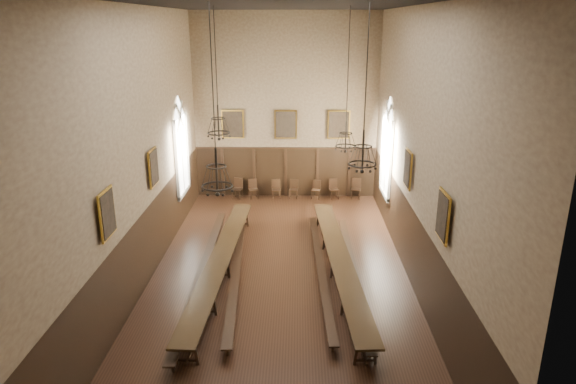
{
  "coord_description": "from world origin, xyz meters",
  "views": [
    {
      "loc": [
        0.61,
        -15.96,
        8.47
      ],
      "look_at": [
        0.26,
        1.5,
        2.67
      ],
      "focal_mm": 32.0,
      "sensor_mm": 36.0,
      "label": 1
    }
  ],
  "objects_px": {
    "chandelier_front_right": "(363,153)",
    "table_left": "(221,267)",
    "bench_left_outer": "(203,272)",
    "chandelier_front_left": "(217,175)",
    "chair_1": "(237,192)",
    "table_right": "(339,267)",
    "chair_7": "(356,192)",
    "chandelier_back_right": "(346,136)",
    "bench_left_inner": "(237,267)",
    "bench_right_outer": "(353,275)",
    "chair_3": "(276,193)",
    "chair_4": "(294,192)",
    "bench_right_inner": "(321,270)",
    "chandelier_back_left": "(218,125)",
    "chair_2": "(254,193)",
    "chair_6": "(334,193)",
    "chair_5": "(316,193)"
  },
  "relations": [
    {
      "from": "table_right",
      "to": "chair_2",
      "type": "xyz_separation_m",
      "value": [
        -3.68,
        8.41,
        -0.12
      ]
    },
    {
      "from": "chair_3",
      "to": "chandelier_front_left",
      "type": "relative_size",
      "value": 0.19
    },
    {
      "from": "chair_4",
      "to": "chandelier_front_right",
      "type": "distance_m",
      "value": 12.46
    },
    {
      "from": "chandelier_front_left",
      "to": "chair_2",
      "type": "bearing_deg",
      "value": 89.64
    },
    {
      "from": "bench_right_outer",
      "to": "chandelier_front_left",
      "type": "height_order",
      "value": "chandelier_front_left"
    },
    {
      "from": "table_right",
      "to": "chair_3",
      "type": "xyz_separation_m",
      "value": [
        -2.53,
        8.44,
        -0.13
      ]
    },
    {
      "from": "bench_left_outer",
      "to": "chair_1",
      "type": "bearing_deg",
      "value": 88.73
    },
    {
      "from": "bench_left_inner",
      "to": "chair_7",
      "type": "relative_size",
      "value": 9.7
    },
    {
      "from": "bench_left_outer",
      "to": "table_left",
      "type": "bearing_deg",
      "value": 18.26
    },
    {
      "from": "table_right",
      "to": "chandelier_front_right",
      "type": "relative_size",
      "value": 2.48
    },
    {
      "from": "table_right",
      "to": "chair_7",
      "type": "height_order",
      "value": "chair_7"
    },
    {
      "from": "chair_5",
      "to": "table_left",
      "type": "bearing_deg",
      "value": -99.48
    },
    {
      "from": "chandelier_front_right",
      "to": "table_left",
      "type": "bearing_deg",
      "value": 148.24
    },
    {
      "from": "table_left",
      "to": "chandelier_front_left",
      "type": "distance_m",
      "value": 4.5
    },
    {
      "from": "chair_7",
      "to": "chandelier_back_right",
      "type": "relative_size",
      "value": 0.21
    },
    {
      "from": "chair_5",
      "to": "chandelier_front_right",
      "type": "height_order",
      "value": "chandelier_front_right"
    },
    {
      "from": "table_left",
      "to": "bench_left_outer",
      "type": "height_order",
      "value": "table_left"
    },
    {
      "from": "chair_3",
      "to": "chair_4",
      "type": "relative_size",
      "value": 1.01
    },
    {
      "from": "chandelier_front_left",
      "to": "chandelier_front_right",
      "type": "distance_m",
      "value": 4.14
    },
    {
      "from": "table_left",
      "to": "chair_4",
      "type": "bearing_deg",
      "value": 74.23
    },
    {
      "from": "bench_left_inner",
      "to": "chandelier_front_right",
      "type": "xyz_separation_m",
      "value": [
        3.85,
        -2.93,
        4.89
      ]
    },
    {
      "from": "chair_1",
      "to": "bench_left_inner",
      "type": "bearing_deg",
      "value": -68.89
    },
    {
      "from": "chair_1",
      "to": "chandelier_front_left",
      "type": "relative_size",
      "value": 0.2
    },
    {
      "from": "chandelier_back_right",
      "to": "chandelier_front_right",
      "type": "distance_m",
      "value": 5.06
    },
    {
      "from": "table_left",
      "to": "table_right",
      "type": "relative_size",
      "value": 1.0
    },
    {
      "from": "chair_2",
      "to": "chandelier_front_left",
      "type": "xyz_separation_m",
      "value": [
        -0.07,
        -10.63,
        4.06
      ]
    },
    {
      "from": "table_right",
      "to": "chair_6",
      "type": "relative_size",
      "value": 10.73
    },
    {
      "from": "bench_right_inner",
      "to": "chair_1",
      "type": "distance_m",
      "value": 9.2
    },
    {
      "from": "chair_2",
      "to": "bench_left_inner",
      "type": "bearing_deg",
      "value": -107.96
    },
    {
      "from": "chair_2",
      "to": "bench_left_outer",
      "type": "bearing_deg",
      "value": -115.25
    },
    {
      "from": "chair_2",
      "to": "chandelier_front_left",
      "type": "distance_m",
      "value": 11.38
    },
    {
      "from": "bench_left_outer",
      "to": "chair_5",
      "type": "distance_m",
      "value": 9.7
    },
    {
      "from": "chandelier_back_right",
      "to": "bench_right_inner",
      "type": "bearing_deg",
      "value": -112.55
    },
    {
      "from": "bench_right_inner",
      "to": "chandelier_back_right",
      "type": "relative_size",
      "value": 1.87
    },
    {
      "from": "chandelier_front_right",
      "to": "chair_1",
      "type": "bearing_deg",
      "value": 113.06
    },
    {
      "from": "bench_right_inner",
      "to": "chair_4",
      "type": "relative_size",
      "value": 9.87
    },
    {
      "from": "bench_right_outer",
      "to": "chair_3",
      "type": "relative_size",
      "value": 9.91
    },
    {
      "from": "chair_4",
      "to": "chandelier_front_right",
      "type": "height_order",
      "value": "chandelier_front_right"
    },
    {
      "from": "bench_right_inner",
      "to": "chandelier_back_left",
      "type": "height_order",
      "value": "chandelier_back_left"
    },
    {
      "from": "chair_6",
      "to": "chandelier_front_left",
      "type": "relative_size",
      "value": 0.19
    },
    {
      "from": "table_left",
      "to": "table_right",
      "type": "distance_m",
      "value": 4.09
    },
    {
      "from": "bench_left_inner",
      "to": "chandelier_back_left",
      "type": "xyz_separation_m",
      "value": [
        -0.72,
        1.88,
        4.7
      ]
    },
    {
      "from": "bench_right_outer",
      "to": "chandelier_front_right",
      "type": "bearing_deg",
      "value": -94.6
    },
    {
      "from": "chair_4",
      "to": "chair_6",
      "type": "xyz_separation_m",
      "value": [
        2.03,
        -0.03,
        0.01
      ]
    },
    {
      "from": "chair_3",
      "to": "chandelier_back_left",
      "type": "distance_m",
      "value": 8.15
    },
    {
      "from": "chair_2",
      "to": "chair_6",
      "type": "distance_m",
      "value": 4.05
    },
    {
      "from": "chair_1",
      "to": "chair_2",
      "type": "bearing_deg",
      "value": 15.74
    },
    {
      "from": "bench_left_outer",
      "to": "chandelier_front_left",
      "type": "bearing_deg",
      "value": -64.05
    },
    {
      "from": "chair_2",
      "to": "chandelier_back_right",
      "type": "distance_m",
      "value": 8.48
    },
    {
      "from": "chair_7",
      "to": "chandelier_front_right",
      "type": "bearing_deg",
      "value": -85.06
    }
  ]
}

